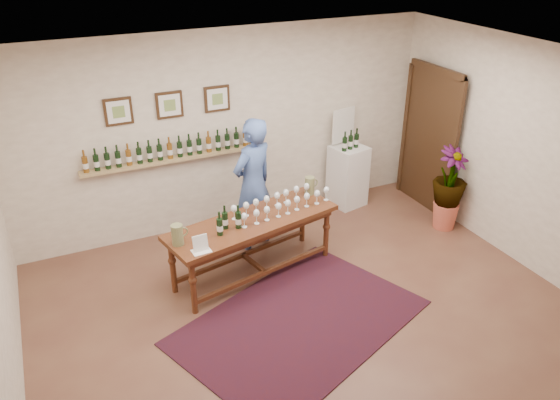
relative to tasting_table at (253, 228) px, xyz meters
name	(u,v)px	position (x,y,z in m)	size (l,w,h in m)	color
ground	(310,315)	(0.25, -1.04, -0.66)	(6.00, 6.00, 0.00)	brown
room_shell	(380,141)	(2.37, 0.82, 0.46)	(6.00, 6.00, 6.00)	beige
rug	(300,322)	(0.09, -1.12, -0.65)	(2.66, 1.77, 0.01)	#4D120D
tasting_table	(253,228)	(0.00, 0.00, 0.00)	(2.27, 1.13, 0.77)	#412210
table_glasses	(277,204)	(0.36, 0.08, 0.22)	(1.43, 0.33, 0.20)	white
table_bottles	(227,218)	(-0.36, -0.09, 0.28)	(0.30, 0.17, 0.32)	black
pitcher_left	(177,235)	(-0.97, -0.16, 0.24)	(0.16, 0.16, 0.24)	olive
pitcher_right	(310,185)	(0.96, 0.34, 0.24)	(0.15, 0.15, 0.24)	olive
menu_card	(200,243)	(-0.78, -0.40, 0.21)	(0.21, 0.15, 0.19)	silver
display_pedestal	(348,176)	(2.06, 1.16, -0.18)	(0.48, 0.48, 0.96)	silver
pedestal_bottles	(351,140)	(2.03, 1.09, 0.45)	(0.29, 0.08, 0.29)	black
info_sign	(343,125)	(2.04, 1.33, 0.59)	(0.42, 0.02, 0.58)	silver
potted_plant	(449,189)	(2.96, -0.09, -0.03)	(0.67, 0.67, 1.06)	#BF563F
person	(253,184)	(0.28, 0.65, 0.26)	(0.66, 0.44, 1.82)	#3E5792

